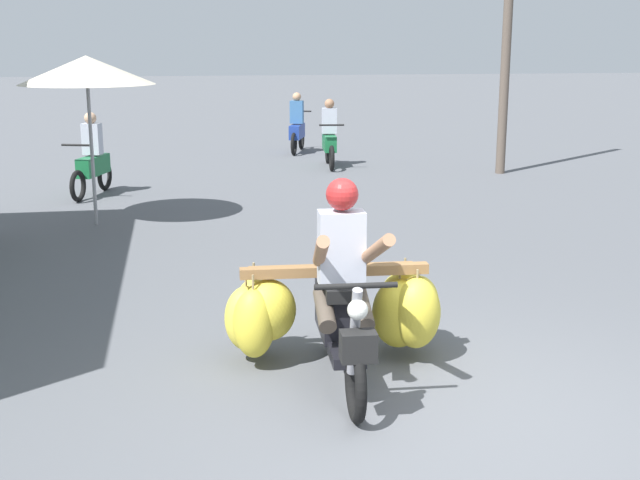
% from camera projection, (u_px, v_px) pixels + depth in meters
% --- Properties ---
extents(ground_plane, '(120.00, 120.00, 0.00)m').
position_uv_depth(ground_plane, '(456.00, 424.00, 5.65)').
color(ground_plane, '#56595E').
extents(motorbike_main_loaded, '(1.80, 1.82, 1.58)m').
position_uv_depth(motorbike_main_loaded, '(341.00, 308.00, 6.57)').
color(motorbike_main_loaded, black).
rests_on(motorbike_main_loaded, ground).
extents(motorbike_distant_ahead_left, '(0.68, 1.57, 1.40)m').
position_uv_depth(motorbike_distant_ahead_left, '(297.00, 128.00, 19.34)').
color(motorbike_distant_ahead_left, black).
rests_on(motorbike_distant_ahead_left, ground).
extents(motorbike_distant_ahead_right, '(0.69, 1.56, 1.40)m').
position_uv_depth(motorbike_distant_ahead_right, '(92.00, 162.00, 13.95)').
color(motorbike_distant_ahead_right, black).
rests_on(motorbike_distant_ahead_right, ground).
extents(motorbike_distant_far_ahead, '(0.50, 1.62, 1.40)m').
position_uv_depth(motorbike_distant_far_ahead, '(329.00, 139.00, 17.15)').
color(motorbike_distant_far_ahead, black).
rests_on(motorbike_distant_far_ahead, ground).
extents(market_umbrella_near_shop, '(1.86, 1.86, 2.36)m').
position_uv_depth(market_umbrella_near_shop, '(87.00, 70.00, 11.32)').
color(market_umbrella_near_shop, '#99999E').
rests_on(market_umbrella_near_shop, ground).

